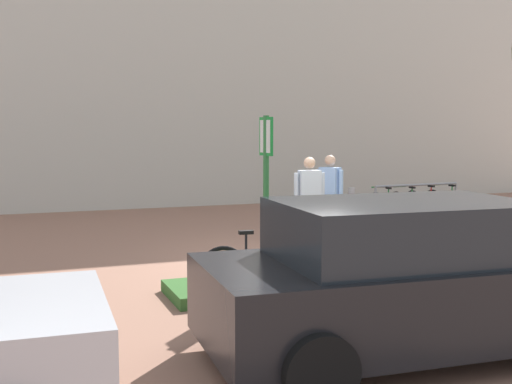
% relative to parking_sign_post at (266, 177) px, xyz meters
% --- Properties ---
extents(ground_plane, '(60.00, 60.00, 0.00)m').
position_rel_parking_sign_post_xyz_m(ground_plane, '(1.54, 1.97, -1.58)').
color(ground_plane, '#936651').
extents(building_facade, '(28.00, 1.20, 10.00)m').
position_rel_parking_sign_post_xyz_m(building_facade, '(1.54, 10.56, 3.42)').
color(building_facade, beige).
rests_on(building_facade, ground).
extents(planter_strip, '(7.00, 1.10, 0.16)m').
position_rel_parking_sign_post_xyz_m(planter_strip, '(2.15, 0.00, -1.50)').
color(planter_strip, '#336028').
rests_on(planter_strip, ground).
extents(parking_sign_post, '(0.08, 0.36, 2.42)m').
position_rel_parking_sign_post_xyz_m(parking_sign_post, '(0.00, 0.00, 0.00)').
color(parking_sign_post, '#2D7238').
rests_on(parking_sign_post, ground).
extents(bike_at_sign, '(1.68, 0.42, 0.86)m').
position_rel_parking_sign_post_xyz_m(bike_at_sign, '(-0.08, 0.06, -1.23)').
color(bike_at_sign, black).
rests_on(bike_at_sign, ground).
extents(bike_rack_cluster, '(2.65, 1.65, 0.83)m').
position_rel_parking_sign_post_xyz_m(bike_rack_cluster, '(6.60, 5.97, -1.23)').
color(bike_rack_cluster, '#99999E').
rests_on(bike_rack_cluster, ground).
extents(bollard_steel, '(0.16, 0.16, 0.90)m').
position_rel_parking_sign_post_xyz_m(bollard_steel, '(4.08, 4.91, -1.13)').
color(bollard_steel, '#ADADB2').
rests_on(bollard_steel, ground).
extents(person_shirt_white, '(0.61, 0.34, 1.72)m').
position_rel_parking_sign_post_xyz_m(person_shirt_white, '(1.98, 2.79, -0.60)').
color(person_shirt_white, black).
rests_on(person_shirt_white, ground).
extents(person_casual_tan, '(0.41, 0.54, 1.72)m').
position_rel_parking_sign_post_xyz_m(person_casual_tan, '(2.79, 3.51, -0.60)').
color(person_casual_tan, '#383342').
rests_on(person_casual_tan, ground).
extents(car_black_suv, '(4.39, 2.21, 1.54)m').
position_rel_parking_sign_post_xyz_m(car_black_suv, '(0.46, -2.82, -0.82)').
color(car_black_suv, black).
rests_on(car_black_suv, ground).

